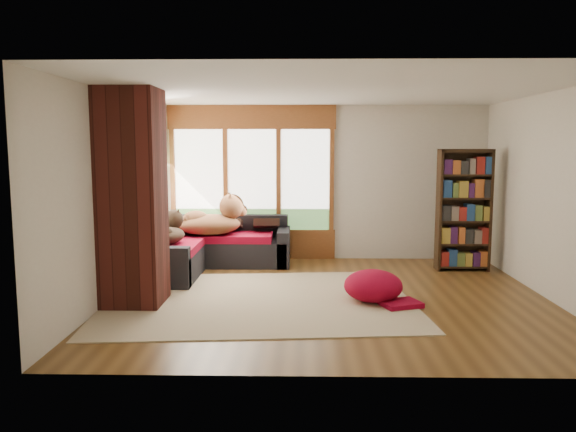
% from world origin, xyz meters
% --- Properties ---
extents(floor, '(5.50, 5.50, 0.00)m').
position_xyz_m(floor, '(0.00, 0.00, 0.00)').
color(floor, '#533617').
rests_on(floor, ground).
extents(ceiling, '(5.50, 5.50, 0.00)m').
position_xyz_m(ceiling, '(0.00, 0.00, 2.60)').
color(ceiling, white).
extents(wall_back, '(5.50, 0.04, 2.60)m').
position_xyz_m(wall_back, '(0.00, 2.50, 1.30)').
color(wall_back, silver).
rests_on(wall_back, ground).
extents(wall_front, '(5.50, 0.04, 2.60)m').
position_xyz_m(wall_front, '(0.00, -2.50, 1.30)').
color(wall_front, silver).
rests_on(wall_front, ground).
extents(wall_left, '(0.04, 5.00, 2.60)m').
position_xyz_m(wall_left, '(-2.75, 0.00, 1.30)').
color(wall_left, silver).
rests_on(wall_left, ground).
extents(wall_right, '(0.04, 5.00, 2.60)m').
position_xyz_m(wall_right, '(2.75, 0.00, 1.30)').
color(wall_right, silver).
rests_on(wall_right, ground).
extents(windows_back, '(2.82, 0.10, 1.90)m').
position_xyz_m(windows_back, '(-1.20, 2.47, 1.35)').
color(windows_back, brown).
rests_on(windows_back, wall_back).
extents(windows_left, '(0.10, 2.62, 1.90)m').
position_xyz_m(windows_left, '(-2.72, 1.20, 1.35)').
color(windows_left, brown).
rests_on(windows_left, wall_left).
extents(roller_blind, '(0.03, 0.72, 0.90)m').
position_xyz_m(roller_blind, '(-2.69, 2.03, 1.75)').
color(roller_blind, '#5C7949').
rests_on(roller_blind, wall_left).
extents(brick_chimney, '(0.70, 0.70, 2.60)m').
position_xyz_m(brick_chimney, '(-2.40, -0.35, 1.30)').
color(brick_chimney, '#471914').
rests_on(brick_chimney, ground).
extents(sectional_sofa, '(2.20, 2.20, 0.80)m').
position_xyz_m(sectional_sofa, '(-1.95, 1.70, 0.30)').
color(sectional_sofa, black).
rests_on(sectional_sofa, ground).
extents(area_rug, '(4.01, 3.20, 0.01)m').
position_xyz_m(area_rug, '(-0.90, -0.18, 0.01)').
color(area_rug, beige).
rests_on(area_rug, ground).
extents(bookshelf, '(0.80, 0.27, 1.88)m').
position_xyz_m(bookshelf, '(2.14, 1.63, 0.94)').
color(bookshelf, '#311E10').
rests_on(bookshelf, ground).
extents(pouf, '(0.74, 0.74, 0.39)m').
position_xyz_m(pouf, '(0.53, -0.18, 0.21)').
color(pouf, maroon).
rests_on(pouf, area_rug).
extents(dog_tan, '(1.13, 0.82, 0.57)m').
position_xyz_m(dog_tan, '(-1.74, 1.77, 0.82)').
color(dog_tan, brown).
rests_on(dog_tan, sectional_sofa).
extents(dog_brindle, '(0.58, 0.81, 0.41)m').
position_xyz_m(dog_brindle, '(-2.29, 0.97, 0.74)').
color(dog_brindle, black).
rests_on(dog_brindle, sectional_sofa).
extents(throw_pillows, '(1.98, 1.68, 0.45)m').
position_xyz_m(throw_pillows, '(-1.92, 1.85, 0.76)').
color(throw_pillows, black).
rests_on(throw_pillows, sectional_sofa).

